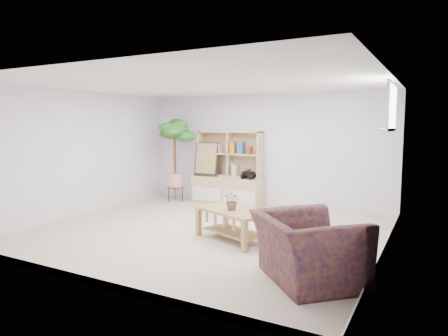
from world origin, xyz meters
The scene contains 14 objects.
floor centered at (0.00, 0.00, 0.00)m, with size 5.50×5.00×0.01m, color #B8AFA3.
ceiling centered at (0.00, 0.00, 2.40)m, with size 5.50×5.00×0.01m, color white.
walls centered at (0.00, 0.00, 1.20)m, with size 5.51×5.01×2.40m.
baseboard centered at (0.00, 0.00, 0.05)m, with size 5.50×5.00×0.10m, color silver, non-canonical shape.
window centered at (2.73, 0.60, 2.00)m, with size 0.10×0.98×0.68m, color silver, non-canonical shape.
window_sill centered at (2.67, 0.60, 1.68)m, with size 0.14×1.00×0.04m, color silver.
storage_unit centered at (-0.75, 2.24, 0.80)m, with size 1.61×0.54×1.61m, color tan, non-canonical shape.
poster centered at (-1.25, 2.16, 0.98)m, with size 0.55×0.13×0.76m, color #FFB00C, non-canonical shape.
toy_truck centered at (-0.20, 2.13, 0.69)m, with size 0.35×0.24×0.18m, color black, non-canonical shape.
coffee_table centered at (0.65, -0.20, 0.24)m, with size 1.16×0.63×0.47m, color #A77F43, non-canonical shape.
table_plant centered at (0.65, -0.25, 0.62)m, with size 0.26×0.23×0.29m, color #25782E.
floor_tree centered at (-1.93, 1.91, 0.95)m, with size 0.70×0.70×1.90m, color #16491A, non-canonical shape.
armchair centered at (2.10, -1.24, 0.43)m, with size 1.16×1.01×0.86m, color black.
sill_plant centered at (2.67, 0.61, 1.81)m, with size 0.12×0.10×0.22m, color #16491A.
Camera 1 is at (3.34, -5.49, 1.75)m, focal length 32.00 mm.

